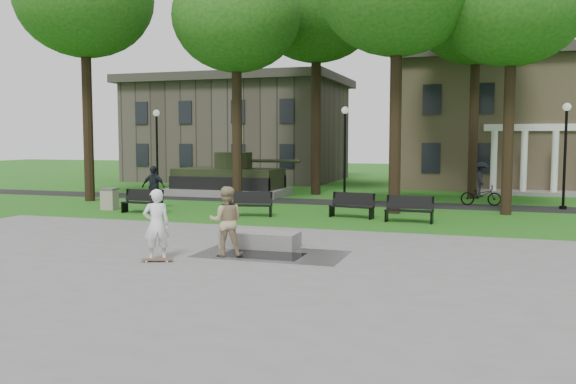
# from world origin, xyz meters

# --- Properties ---
(ground) EXTENTS (120.00, 120.00, 0.00)m
(ground) POSITION_xyz_m (0.00, 0.00, 0.00)
(ground) COLOR #256217
(ground) RESTS_ON ground
(plaza) EXTENTS (22.00, 16.00, 0.02)m
(plaza) POSITION_xyz_m (0.00, -5.00, 0.01)
(plaza) COLOR gray
(plaza) RESTS_ON ground
(footpath) EXTENTS (44.00, 2.60, 0.01)m
(footpath) POSITION_xyz_m (0.00, 12.00, 0.01)
(footpath) COLOR black
(footpath) RESTS_ON ground
(building_right) EXTENTS (17.00, 12.00, 8.60)m
(building_right) POSITION_xyz_m (10.00, 26.00, 4.34)
(building_right) COLOR #9E8460
(building_right) RESTS_ON ground
(building_left) EXTENTS (15.00, 10.00, 7.20)m
(building_left) POSITION_xyz_m (-11.00, 26.50, 3.60)
(building_left) COLOR #4C443D
(building_left) RESTS_ON ground
(tree_0) EXTENTS (6.80, 6.80, 12.97)m
(tree_0) POSITION_xyz_m (-12.00, 9.00, 10.03)
(tree_0) COLOR black
(tree_0) RESTS_ON ground
(tree_1) EXTENTS (6.20, 6.20, 11.63)m
(tree_1) POSITION_xyz_m (-4.50, 10.50, 8.95)
(tree_1) COLOR black
(tree_1) RESTS_ON ground
(tree_3) EXTENTS (6.00, 6.00, 11.19)m
(tree_3) POSITION_xyz_m (8.00, 9.50, 8.60)
(tree_3) COLOR black
(tree_3) RESTS_ON ground
(tree_4) EXTENTS (7.20, 7.20, 13.50)m
(tree_4) POSITION_xyz_m (-2.00, 16.00, 10.39)
(tree_4) COLOR black
(tree_4) RESTS_ON ground
(tree_5) EXTENTS (6.40, 6.40, 12.44)m
(tree_5) POSITION_xyz_m (6.50, 16.50, 9.67)
(tree_5) COLOR black
(tree_5) RESTS_ON ground
(lamp_left) EXTENTS (0.36, 0.36, 4.73)m
(lamp_left) POSITION_xyz_m (-10.00, 12.30, 2.79)
(lamp_left) COLOR black
(lamp_left) RESTS_ON ground
(lamp_mid) EXTENTS (0.36, 0.36, 4.73)m
(lamp_mid) POSITION_xyz_m (0.50, 12.30, 2.79)
(lamp_mid) COLOR black
(lamp_mid) RESTS_ON ground
(lamp_right) EXTENTS (0.36, 0.36, 4.73)m
(lamp_right) POSITION_xyz_m (10.50, 12.30, 2.79)
(lamp_right) COLOR black
(lamp_right) RESTS_ON ground
(tank_monument) EXTENTS (7.45, 3.40, 2.40)m
(tank_monument) POSITION_xyz_m (-6.46, 14.00, 0.86)
(tank_monument) COLOR gray
(tank_monument) RESTS_ON ground
(puddle) EXTENTS (2.20, 1.20, 0.00)m
(puddle) POSITION_xyz_m (1.45, -2.05, 0.02)
(puddle) COLOR black
(puddle) RESTS_ON plaza
(concrete_block) EXTENTS (2.22, 1.04, 0.45)m
(concrete_block) POSITION_xyz_m (0.99, -0.97, 0.24)
(concrete_block) COLOR gray
(concrete_block) RESTS_ON plaza
(skateboard) EXTENTS (0.80, 0.47, 0.07)m
(skateboard) POSITION_xyz_m (-0.79, -3.72, 0.06)
(skateboard) COLOR brown
(skateboard) RESTS_ON plaza
(skateboarder) EXTENTS (0.81, 0.75, 1.85)m
(skateboarder) POSITION_xyz_m (-0.91, -3.52, 0.95)
(skateboarder) COLOR white
(skateboarder) RESTS_ON plaza
(friend_watching) EXTENTS (1.10, 0.98, 1.87)m
(friend_watching) POSITION_xyz_m (0.56, -2.42, 0.95)
(friend_watching) COLOR tan
(friend_watching) RESTS_ON plaza
(pedestrian_walker) EXTENTS (1.14, 0.48, 1.94)m
(pedestrian_walker) POSITION_xyz_m (-7.18, 7.04, 0.97)
(pedestrian_walker) COLOR black
(pedestrian_walker) RESTS_ON ground
(cyclist) EXTENTS (1.89, 1.08, 2.07)m
(cyclist) POSITION_xyz_m (6.98, 12.84, 0.85)
(cyclist) COLOR black
(cyclist) RESTS_ON ground
(park_bench_0) EXTENTS (1.80, 0.54, 1.00)m
(park_bench_0) POSITION_xyz_m (-6.68, 5.33, 0.52)
(park_bench_0) COLOR black
(park_bench_0) RESTS_ON ground
(park_bench_1) EXTENTS (1.85, 0.89, 1.00)m
(park_bench_1) POSITION_xyz_m (-1.92, 5.72, 0.52)
(park_bench_1) COLOR black
(park_bench_1) RESTS_ON ground
(park_bench_2) EXTENTS (1.85, 0.84, 1.00)m
(park_bench_2) POSITION_xyz_m (2.10, 6.55, 0.52)
(park_bench_2) COLOR black
(park_bench_2) RESTS_ON ground
(park_bench_3) EXTENTS (1.82, 0.62, 1.00)m
(park_bench_3) POSITION_xyz_m (4.44, 5.86, 0.52)
(park_bench_3) COLOR black
(park_bench_3) RESTS_ON ground
(trash_bin) EXTENTS (0.73, 0.73, 0.96)m
(trash_bin) POSITION_xyz_m (-8.77, 5.96, 0.49)
(trash_bin) COLOR #A09884
(trash_bin) RESTS_ON ground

